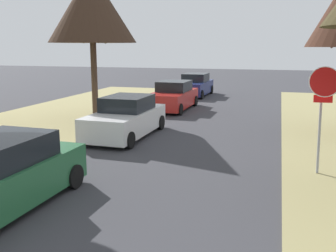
# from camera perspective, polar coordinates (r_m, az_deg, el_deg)

# --- Properties ---
(stop_sign_far) EXTENTS (0.82, 0.72, 2.91)m
(stop_sign_far) POSITION_cam_1_polar(r_m,az_deg,el_deg) (10.95, 22.13, 4.01)
(stop_sign_far) COLOR #9EA0A5
(stop_sign_far) RESTS_ON grass_verge_right
(street_tree_left_mid_b) EXTENTS (4.04, 4.04, 6.81)m
(street_tree_left_mid_b) POSITION_cam_1_polar(r_m,az_deg,el_deg) (18.55, -11.33, 17.02)
(street_tree_left_mid_b) COLOR #49362A
(street_tree_left_mid_b) RESTS_ON grass_verge_left
(parked_sedan_white) EXTENTS (2.04, 4.45, 1.57)m
(parked_sedan_white) POSITION_cam_1_polar(r_m,az_deg,el_deg) (15.01, -6.27, 1.18)
(parked_sedan_white) COLOR white
(parked_sedan_white) RESTS_ON ground
(parked_sedan_red) EXTENTS (2.04, 4.45, 1.57)m
(parked_sedan_red) POSITION_cam_1_polar(r_m,az_deg,el_deg) (21.44, 0.79, 4.43)
(parked_sedan_red) COLOR red
(parked_sedan_red) RESTS_ON ground
(parked_sedan_navy) EXTENTS (2.04, 4.45, 1.57)m
(parked_sedan_navy) POSITION_cam_1_polar(r_m,az_deg,el_deg) (27.56, 4.04, 6.04)
(parked_sedan_navy) COLOR navy
(parked_sedan_navy) RESTS_ON ground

